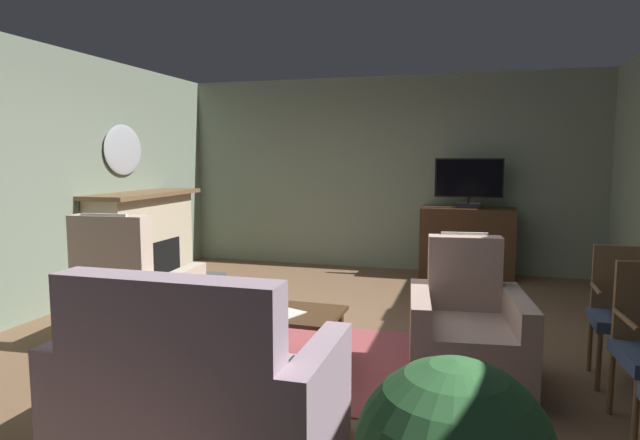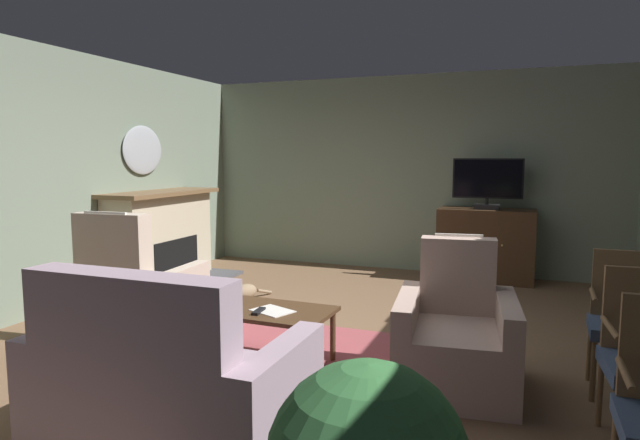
% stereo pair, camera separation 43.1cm
% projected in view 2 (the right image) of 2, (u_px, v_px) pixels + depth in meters
% --- Properties ---
extents(ground_plane, '(6.43, 7.08, 0.04)m').
position_uv_depth(ground_plane, '(322.00, 342.00, 4.81)').
color(ground_plane, brown).
extents(wall_back, '(6.43, 0.10, 2.72)m').
position_uv_depth(wall_back, '(404.00, 174.00, 7.70)').
color(wall_back, gray).
rests_on(wall_back, ground_plane).
extents(wall_left, '(0.10, 7.08, 2.72)m').
position_uv_depth(wall_left, '(57.00, 180.00, 5.70)').
color(wall_left, gray).
rests_on(wall_left, ground_plane).
extents(rug_central, '(2.12, 1.72, 0.01)m').
position_uv_depth(rug_central, '(292.00, 358.00, 4.36)').
color(rug_central, '#9E474C').
rests_on(rug_central, ground_plane).
extents(fireplace, '(0.95, 1.77, 1.18)m').
position_uv_depth(fireplace, '(162.00, 240.00, 6.87)').
color(fireplace, '#4C4C51').
rests_on(fireplace, ground_plane).
extents(wall_mirror_oval, '(0.06, 0.73, 0.61)m').
position_uv_depth(wall_mirror_oval, '(143.00, 150.00, 6.83)').
color(wall_mirror_oval, '#B2B7BF').
extents(tv_cabinet, '(1.20, 0.57, 0.93)m').
position_uv_depth(tv_cabinet, '(486.00, 246.00, 7.07)').
color(tv_cabinet, black).
rests_on(tv_cabinet, ground_plane).
extents(television, '(0.87, 0.20, 0.65)m').
position_uv_depth(television, '(488.00, 182.00, 6.93)').
color(television, black).
rests_on(television, tv_cabinet).
extents(coffee_table, '(1.08, 0.62, 0.44)m').
position_uv_depth(coffee_table, '(263.00, 314.00, 4.21)').
color(coffee_table, '#4C331E').
rests_on(coffee_table, ground_plane).
extents(tv_remote, '(0.07, 0.17, 0.02)m').
position_uv_depth(tv_remote, '(259.00, 311.00, 4.09)').
color(tv_remote, black).
rests_on(tv_remote, coffee_table).
extents(folded_newspaper, '(0.36, 0.32, 0.01)m').
position_uv_depth(folded_newspaper, '(273.00, 311.00, 4.13)').
color(folded_newspaper, silver).
rests_on(folded_newspaper, coffee_table).
extents(sofa_floral, '(1.45, 0.88, 1.04)m').
position_uv_depth(sofa_floral, '(166.00, 390.00, 2.97)').
color(sofa_floral, '#AD93A3').
rests_on(sofa_floral, ground_plane).
extents(armchair_beside_cabinet, '(0.90, 0.98, 1.02)m').
position_uv_depth(armchair_beside_cabinet, '(456.00, 340.00, 3.82)').
color(armchair_beside_cabinet, '#BC9E8E').
rests_on(armchair_beside_cabinet, ground_plane).
extents(armchair_facing_sofa, '(0.96, 0.94, 1.16)m').
position_uv_depth(armchair_facing_sofa, '(137.00, 299.00, 4.86)').
color(armchair_facing_sofa, '#C6B29E').
rests_on(armchair_facing_sofa, ground_plane).
extents(side_chair_tucked_against_wall, '(0.46, 0.44, 0.96)m').
position_uv_depth(side_chair_tucked_against_wall, '(626.00, 318.00, 3.69)').
color(side_chair_tucked_against_wall, '#42567A').
rests_on(side_chair_tucked_against_wall, ground_plane).
extents(cat, '(0.32, 0.60, 0.20)m').
position_uv_depth(cat, '(243.00, 292.00, 6.11)').
color(cat, '#937A5B').
rests_on(cat, ground_plane).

